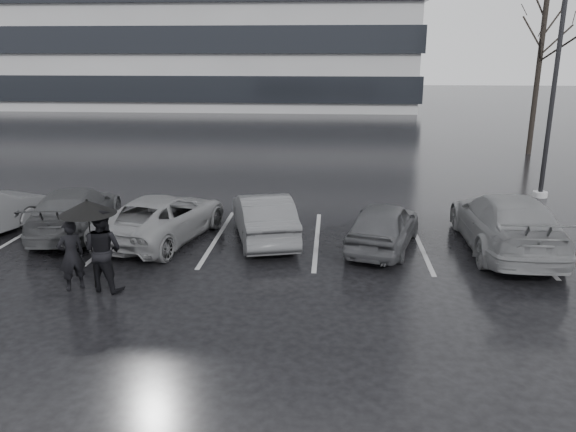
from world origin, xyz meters
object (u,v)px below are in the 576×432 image
(car_west_a, at_px, (264,217))
(pedestrian_right, at_px, (103,250))
(car_east, at_px, (506,222))
(tree_north, at_px, (539,68))
(pedestrian_left, at_px, (71,255))
(car_west_c, at_px, (75,211))
(car_west_b, at_px, (163,217))
(car_main, at_px, (384,225))
(lamp_post, at_px, (555,77))

(car_west_a, distance_m, pedestrian_right, 4.78)
(car_east, relative_size, tree_north, 0.61)
(car_west_a, distance_m, car_east, 6.41)
(pedestrian_left, relative_size, pedestrian_right, 0.86)
(car_east, bearing_deg, car_west_a, -2.34)
(car_west_a, relative_size, pedestrian_left, 2.52)
(car_west_c, bearing_deg, tree_north, -148.66)
(pedestrian_left, height_order, pedestrian_right, pedestrian_right)
(car_east, xyz_separation_m, tree_north, (5.47, 14.94, 3.50))
(car_west_b, bearing_deg, car_west_c, 5.45)
(car_main, relative_size, pedestrian_left, 2.34)
(lamp_post, bearing_deg, car_main, -135.79)
(car_east, height_order, tree_north, tree_north)
(car_east, height_order, lamp_post, lamp_post)
(car_west_a, relative_size, lamp_post, 0.43)
(car_main, distance_m, tree_north, 17.71)
(car_west_c, distance_m, lamp_post, 16.10)
(car_main, distance_m, car_west_b, 6.01)
(car_west_b, height_order, car_east, car_east)
(car_main, relative_size, car_west_b, 0.81)
(car_main, height_order, pedestrian_left, pedestrian_left)
(lamp_post, bearing_deg, car_west_c, -160.28)
(car_east, bearing_deg, pedestrian_right, 20.14)
(car_west_c, bearing_deg, pedestrian_right, 113.52)
(car_east, bearing_deg, car_west_b, -0.21)
(car_west_a, distance_m, pedestrian_left, 5.28)
(car_main, height_order, car_east, car_east)
(pedestrian_left, xyz_separation_m, pedestrian_right, (0.70, 0.04, 0.13))
(car_east, bearing_deg, pedestrian_left, 19.11)
(pedestrian_right, xyz_separation_m, lamp_post, (12.37, 9.17, 3.28))
(tree_north, bearing_deg, pedestrian_right, -129.21)
(car_west_b, distance_m, tree_north, 21.12)
(tree_north, bearing_deg, pedestrian_left, -130.43)
(lamp_post, relative_size, tree_north, 1.08)
(car_main, bearing_deg, car_west_a, 8.56)
(car_west_b, relative_size, pedestrian_right, 2.49)
(pedestrian_left, xyz_separation_m, lamp_post, (13.07, 9.21, 3.41))
(lamp_post, bearing_deg, tree_north, 74.43)
(car_main, height_order, lamp_post, lamp_post)
(pedestrian_right, xyz_separation_m, tree_north, (14.91, 18.28, 3.34))
(tree_north, bearing_deg, car_west_a, -129.11)
(car_west_c, xyz_separation_m, pedestrian_right, (2.41, -3.87, 0.26))
(car_west_c, height_order, car_east, car_east)
(car_main, height_order, car_west_c, car_west_c)
(car_west_b, xyz_separation_m, pedestrian_right, (-0.28, -3.48, 0.28))
(lamp_post, distance_m, tree_north, 9.46)
(car_main, bearing_deg, pedestrian_left, 41.44)
(pedestrian_right, height_order, lamp_post, lamp_post)
(tree_north, bearing_deg, car_west_b, -134.69)
(car_main, height_order, tree_north, tree_north)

